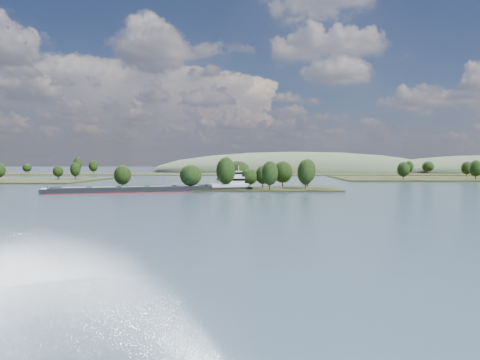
{
  "coord_description": "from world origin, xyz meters",
  "views": [
    {
      "loc": [
        16.17,
        -13.43,
        11.83
      ],
      "look_at": [
        11.05,
        130.0,
        6.0
      ],
      "focal_mm": 35.0,
      "sensor_mm": 36.0,
      "label": 1
    }
  ],
  "objects": [
    {
      "name": "ground",
      "position": [
        0.0,
        120.0,
        0.0
      ],
      "size": [
        1800.0,
        1800.0,
        0.0
      ],
      "primitive_type": "plane",
      "color": "#36485E",
      "rests_on": "ground"
    },
    {
      "name": "tree_island",
      "position": [
        6.95,
        178.95,
        4.02
      ],
      "size": [
        100.0,
        32.32,
        14.0
      ],
      "color": "#252B13",
      "rests_on": "ground"
    },
    {
      "name": "back_shoreline",
      "position": [
        8.74,
        399.69,
        0.76
      ],
      "size": [
        900.0,
        60.0,
        16.17
      ],
      "color": "#252B13",
      "rests_on": "ground"
    },
    {
      "name": "hill_west",
      "position": [
        60.0,
        500.0,
        0.0
      ],
      "size": [
        320.0,
        160.0,
        44.0
      ],
      "primitive_type": "ellipsoid",
      "color": "#44553B",
      "rests_on": "ground"
    },
    {
      "name": "cargo_barge",
      "position": [
        -19.1,
        166.74,
        1.35
      ],
      "size": [
        78.19,
        33.18,
        10.71
      ],
      "color": "black",
      "rests_on": "ground"
    }
  ]
}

